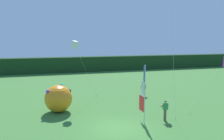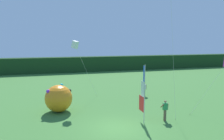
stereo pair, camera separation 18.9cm
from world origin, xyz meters
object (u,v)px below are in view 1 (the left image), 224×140
(banner_flag, at_px, (143,95))
(inflatable_balloon, at_px, (58,99))
(kite_white_box_2, at_px, (75,45))
(person_near_banner, at_px, (165,110))
(person_mid_field, at_px, (144,89))

(banner_flag, relative_size, inflatable_balloon, 1.84)
(banner_flag, bearing_deg, kite_white_box_2, 125.53)
(person_near_banner, xyz_separation_m, person_mid_field, (1.62, 7.63, -0.05))
(person_near_banner, xyz_separation_m, kite_white_box_2, (-6.31, 6.49, 5.06))
(banner_flag, distance_m, person_mid_field, 8.28)
(person_near_banner, distance_m, inflatable_balloon, 9.30)
(person_near_banner, height_order, person_mid_field, person_near_banner)
(person_mid_field, xyz_separation_m, inflatable_balloon, (-9.70, -3.05, 0.38))
(inflatable_balloon, bearing_deg, person_mid_field, 17.47)
(banner_flag, xyz_separation_m, inflatable_balloon, (-6.25, 4.35, -0.97))
(person_mid_field, height_order, kite_white_box_2, kite_white_box_2)
(inflatable_balloon, xyz_separation_m, kite_white_box_2, (1.78, 1.91, 4.74))
(person_near_banner, relative_size, kite_white_box_2, 0.26)
(person_near_banner, bearing_deg, person_mid_field, 78.04)
(kite_white_box_2, bearing_deg, inflatable_balloon, -132.85)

